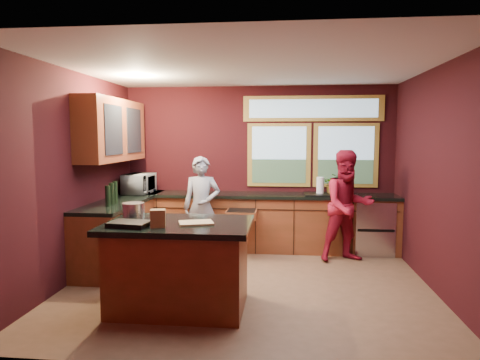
% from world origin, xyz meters
% --- Properties ---
extents(floor, '(4.50, 4.50, 0.00)m').
position_xyz_m(floor, '(0.00, 0.00, 0.00)').
color(floor, brown).
rests_on(floor, ground).
extents(room_shell, '(4.52, 4.02, 2.71)m').
position_xyz_m(room_shell, '(-0.60, 0.32, 1.80)').
color(room_shell, black).
rests_on(room_shell, ground).
extents(back_counter, '(4.50, 0.64, 0.93)m').
position_xyz_m(back_counter, '(0.20, 1.70, 0.46)').
color(back_counter, '#552A14').
rests_on(back_counter, floor).
extents(left_counter, '(0.64, 2.30, 0.93)m').
position_xyz_m(left_counter, '(-1.95, 0.85, 0.47)').
color(left_counter, '#552A14').
rests_on(left_counter, floor).
extents(island, '(1.55, 1.05, 0.95)m').
position_xyz_m(island, '(-0.68, -0.81, 0.48)').
color(island, '#552A14').
rests_on(island, floor).
extents(person_grey, '(0.60, 0.43, 1.56)m').
position_xyz_m(person_grey, '(-0.82, 1.17, 0.78)').
color(person_grey, slate).
rests_on(person_grey, floor).
extents(person_red, '(0.96, 0.85, 1.66)m').
position_xyz_m(person_red, '(1.39, 1.18, 0.83)').
color(person_red, maroon).
rests_on(person_red, floor).
extents(microwave, '(0.42, 0.60, 0.32)m').
position_xyz_m(microwave, '(-1.92, 1.51, 1.09)').
color(microwave, '#999999').
rests_on(microwave, left_counter).
extents(potted_plant, '(0.30, 0.26, 0.34)m').
position_xyz_m(potted_plant, '(1.22, 1.75, 1.10)').
color(potted_plant, '#999999').
rests_on(potted_plant, back_counter).
extents(paper_towel, '(0.12, 0.12, 0.28)m').
position_xyz_m(paper_towel, '(1.02, 1.70, 1.07)').
color(paper_towel, white).
rests_on(paper_towel, back_counter).
extents(cutting_board, '(0.41, 0.35, 0.02)m').
position_xyz_m(cutting_board, '(-0.48, -0.86, 0.95)').
color(cutting_board, tan).
rests_on(cutting_board, island).
extents(stock_pot, '(0.24, 0.24, 0.18)m').
position_xyz_m(stock_pot, '(-1.23, -0.66, 1.03)').
color(stock_pot, silver).
rests_on(stock_pot, island).
extents(paper_bag, '(0.17, 0.15, 0.18)m').
position_xyz_m(paper_bag, '(-0.83, -1.06, 1.03)').
color(paper_bag, brown).
rests_on(paper_bag, island).
extents(black_tray, '(0.43, 0.33, 0.05)m').
position_xyz_m(black_tray, '(-1.13, -1.06, 0.97)').
color(black_tray, black).
rests_on(black_tray, island).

